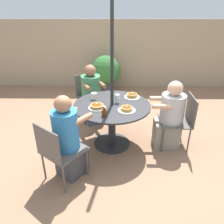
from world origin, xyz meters
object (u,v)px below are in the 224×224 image
(potted_shrub, at_px, (106,72))
(patio_table, at_px, (112,113))
(patio_chair_east, at_px, (58,150))
(coffee_cup, at_px, (94,96))
(syrup_bottle, at_px, (104,113))
(drinking_glass_a, at_px, (117,99))
(pancake_plate_c, at_px, (132,96))
(pancake_plate_a, at_px, (97,107))
(diner_south, at_px, (169,118))
(patio_chair_north, at_px, (89,94))
(pancake_plate_b, at_px, (127,109))
(patio_chair_south, at_px, (181,118))
(diner_north, at_px, (92,97))
(diner_east, at_px, (68,141))

(potted_shrub, bearing_deg, patio_table, -85.63)
(patio_chair_east, xyz_separation_m, coffee_cup, (0.36, 1.05, 0.27))
(syrup_bottle, bearing_deg, drinking_glass_a, 67.69)
(potted_shrub, bearing_deg, pancake_plate_c, -76.34)
(patio_chair_east, height_order, pancake_plate_a, patio_chair_east)
(coffee_cup, bearing_deg, diner_south, -10.81)
(patio_chair_north, xyz_separation_m, pancake_plate_b, (0.68, -1.17, 0.24))
(patio_chair_south, distance_m, potted_shrub, 2.66)
(diner_north, bearing_deg, syrup_bottle, 77.76)
(diner_east, relative_size, diner_south, 1.06)
(syrup_bottle, distance_m, drinking_glass_a, 0.48)
(diner_north, relative_size, pancake_plate_b, 4.33)
(pancake_plate_c, bearing_deg, drinking_glass_a, -139.51)
(patio_table, relative_size, patio_chair_south, 1.38)
(syrup_bottle, height_order, drinking_glass_a, same)
(diner_north, bearing_deg, drinking_glass_a, 96.86)
(patio_table, relative_size, patio_chair_east, 1.38)
(patio_table, relative_size, potted_shrub, 1.24)
(diner_east, xyz_separation_m, pancake_plate_a, (0.33, 0.57, 0.21))
(pancake_plate_b, bearing_deg, patio_chair_north, 119.96)
(coffee_cup, bearing_deg, diner_east, -105.65)
(pancake_plate_c, bearing_deg, pancake_plate_b, -102.79)
(patio_chair_north, xyz_separation_m, patio_chair_south, (1.53, -0.98, 0.00))
(patio_table, xyz_separation_m, diner_north, (-0.39, 0.80, -0.06))
(pancake_plate_a, relative_size, pancake_plate_b, 1.00)
(patio_table, distance_m, pancake_plate_c, 0.46)
(diner_east, distance_m, pancake_plate_a, 0.69)
(coffee_cup, distance_m, drinking_glass_a, 0.39)
(patio_table, xyz_separation_m, diner_east, (-0.54, -0.71, -0.03))
(patio_chair_north, relative_size, diner_south, 0.78)
(patio_chair_south, distance_m, drinking_glass_a, 1.03)
(diner_north, xyz_separation_m, potted_shrub, (0.21, 1.52, 0.04))
(pancake_plate_b, bearing_deg, patio_chair_east, -143.78)
(patio_chair_east, relative_size, coffee_cup, 8.27)
(patio_table, distance_m, syrup_bottle, 0.44)
(patio_table, bearing_deg, diner_east, -127.61)
(pancake_plate_a, distance_m, coffee_cup, 0.35)
(diner_north, height_order, patio_chair_east, diner_north)
(patio_chair_north, bearing_deg, patio_chair_south, 121.38)
(potted_shrub, bearing_deg, diner_north, -97.92)
(patio_chair_north, xyz_separation_m, diner_north, (0.08, -0.16, 0.01))
(syrup_bottle, bearing_deg, coffee_cup, 107.81)
(patio_chair_east, xyz_separation_m, patio_chair_south, (1.72, 0.82, 0.00))
(patio_chair_east, xyz_separation_m, pancake_plate_a, (0.43, 0.71, 0.24))
(pancake_plate_b, xyz_separation_m, coffee_cup, (-0.50, 0.42, 0.03))
(pancake_plate_b, height_order, coffee_cup, coffee_cup)
(patio_table, relative_size, diner_south, 1.07)
(coffee_cup, relative_size, drinking_glass_a, 0.77)
(patio_table, distance_m, potted_shrub, 2.33)
(patio_chair_east, xyz_separation_m, potted_shrub, (0.47, 3.17, 0.04))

